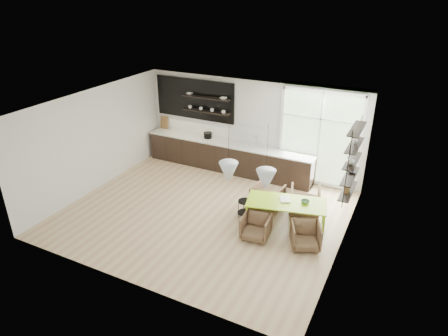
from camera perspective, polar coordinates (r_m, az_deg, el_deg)
room at (r=10.55m, az=2.65°, el=2.40°), size 7.02×6.01×2.91m
kitchen_run at (r=12.71m, az=0.28°, el=2.30°), size 5.54×0.69×2.75m
right_shelving at (r=9.85m, az=17.77°, el=0.65°), size 0.26×1.22×1.90m
dining_table at (r=9.82m, az=8.91°, el=-5.05°), size 2.05×1.27×0.70m
armchair_back_left at (r=10.66m, az=6.26°, el=-4.17°), size 0.79×0.81×0.69m
armchair_back_right at (r=10.63m, az=11.46°, el=-4.59°), size 0.93×0.95×0.71m
armchair_front_left at (r=9.51m, az=4.59°, el=-8.35°), size 0.70×0.72×0.60m
armchair_front_right at (r=9.36m, az=11.57°, el=-9.45°), size 0.85×0.86×0.60m
wire_stool at (r=10.26m, az=2.99°, el=-5.53°), size 0.38×0.38×0.48m
table_book at (r=9.85m, az=7.99°, el=-4.45°), size 0.36×0.40×0.03m
table_bowl at (r=9.82m, az=11.53°, el=-4.74°), size 0.25×0.25×0.06m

